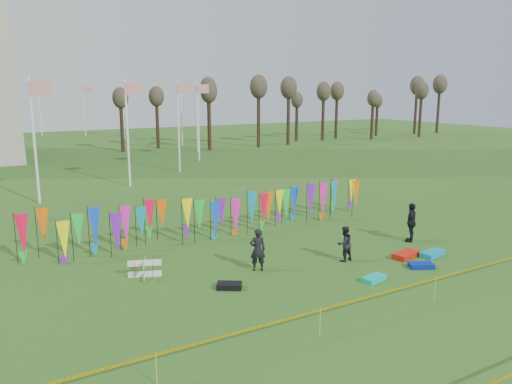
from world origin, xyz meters
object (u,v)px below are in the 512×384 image
person_left (258,250)px  person_right (411,222)px  kite_bag_turquoise (374,279)px  kite_bag_black (229,286)px  kite_bag_blue (421,266)px  box_kite (145,269)px  kite_bag_teal (432,254)px  kite_bag_red (406,255)px  person_mid (344,244)px

person_left → person_right: 8.42m
kite_bag_turquoise → kite_bag_black: size_ratio=1.10×
person_right → kite_bag_blue: (-2.42, -2.84, -0.85)m
box_kite → person_right: size_ratio=0.39×
person_right → kite_bag_teal: (-0.84, -2.06, -0.84)m
box_kite → kite_bag_turquoise: size_ratio=0.74×
kite_bag_blue → kite_bag_teal: size_ratio=0.81×
box_kite → kite_bag_red: 11.20m
person_right → kite_bag_teal: bearing=33.5°
kite_bag_blue → kite_bag_teal: kite_bag_teal is taller
person_left → kite_bag_black: person_left is taller
box_kite → person_mid: person_mid is taller
kite_bag_teal → kite_bag_turquoise: bearing=-168.4°
person_mid → kite_bag_black: 5.71m
box_kite → kite_bag_black: bearing=-48.2°
kite_bag_red → kite_bag_teal: kite_bag_red is taller
box_kite → person_left: (4.23, -1.54, 0.51)m
person_mid → kite_bag_black: size_ratio=1.69×
person_left → kite_bag_red: size_ratio=1.31×
kite_bag_teal → kite_bag_blue: bearing=-153.5°
person_left → kite_bag_blue: person_left is taller
kite_bag_turquoise → kite_bag_teal: kite_bag_teal is taller
box_kite → person_right: bearing=-8.3°
box_kite → person_left: bearing=-20.0°
kite_bag_turquoise → kite_bag_black: (-5.16, 2.15, 0.01)m
kite_bag_turquoise → kite_bag_red: 3.41m
box_kite → person_left: 4.53m
kite_bag_red → kite_bag_teal: bearing=-22.5°
person_mid → person_right: person_right is taller
kite_bag_turquoise → kite_bag_black: 5.59m
person_right → kite_bag_teal: size_ratio=1.57×
person_left → kite_bag_red: bearing=-175.9°
box_kite → person_left: size_ratio=0.42×
person_mid → kite_bag_black: person_mid is taller
kite_bag_blue → kite_bag_turquoise: bearing=-178.0°
person_right → kite_bag_blue: bearing=15.5°
kite_bag_turquoise → kite_bag_teal: size_ratio=0.82×
kite_bag_blue → kite_bag_red: kite_bag_red is taller
kite_bag_teal → person_mid: bearing=158.2°
person_mid → person_right: 4.65m
kite_bag_blue → kite_bag_black: kite_bag_black is taller
person_left → person_mid: size_ratio=1.15×
person_mid → kite_bag_blue: (2.20, -2.29, -0.67)m
person_mid → kite_bag_teal: (3.77, -1.51, -0.65)m
person_left → kite_bag_blue: size_ratio=1.79×
person_right → person_left: bearing=-36.4°
person_right → kite_bag_black: person_right is taller
kite_bag_teal → kite_bag_black: bearing=172.3°
person_right → kite_bag_turquoise: bearing=-4.3°
person_mid → kite_bag_blue: person_mid is taller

